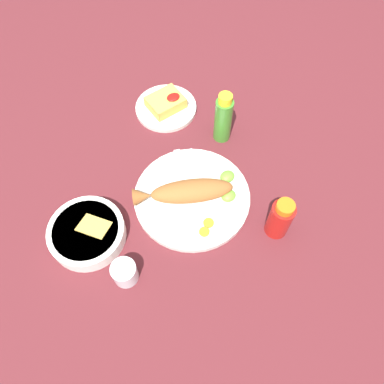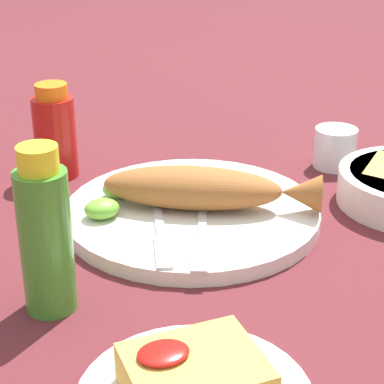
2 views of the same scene
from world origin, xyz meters
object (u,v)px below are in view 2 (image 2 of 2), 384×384
(fork_near, at_px, (200,236))
(hot_sauce_bottle_red, at_px, (55,133))
(main_plate, at_px, (192,213))
(salt_cup, at_px, (335,150))
(hot_sauce_bottle_green, at_px, (45,235))
(fork_far, at_px, (161,233))
(fried_fish, at_px, (205,188))

(fork_near, distance_m, hot_sauce_bottle_red, 0.30)
(main_plate, bearing_deg, salt_cup, -162.04)
(hot_sauce_bottle_red, xyz_separation_m, hot_sauce_bottle_green, (0.08, 0.33, 0.02))
(hot_sauce_bottle_red, bearing_deg, fork_far, 104.19)
(salt_cup, bearing_deg, fried_fish, 20.41)
(fried_fish, distance_m, salt_cup, 0.26)
(main_plate, relative_size, hot_sauce_bottle_green, 1.85)
(main_plate, distance_m, salt_cup, 0.27)
(hot_sauce_bottle_red, relative_size, salt_cup, 2.18)
(fork_near, height_order, hot_sauce_bottle_green, hot_sauce_bottle_green)
(fork_near, relative_size, hot_sauce_bottle_green, 1.03)
(fork_far, relative_size, salt_cup, 2.94)
(hot_sauce_bottle_red, distance_m, hot_sauce_bottle_green, 0.34)
(hot_sauce_bottle_green, bearing_deg, main_plate, -147.84)
(fork_far, distance_m, hot_sauce_bottle_green, 0.17)
(main_plate, bearing_deg, fork_near, 74.28)
(hot_sauce_bottle_red, distance_m, salt_cup, 0.41)
(main_plate, distance_m, hot_sauce_bottle_green, 0.25)
(fried_fish, bearing_deg, main_plate, 0.00)
(fried_fish, relative_size, salt_cup, 4.25)
(fork_far, bearing_deg, hot_sauce_bottle_red, -149.74)
(fork_near, bearing_deg, fork_far, -97.66)
(hot_sauce_bottle_green, bearing_deg, fork_far, -153.08)
(main_plate, relative_size, fried_fish, 1.21)
(hot_sauce_bottle_red, height_order, salt_cup, hot_sauce_bottle_red)
(fork_far, bearing_deg, salt_cup, 129.58)
(fork_near, bearing_deg, main_plate, -173.08)
(fork_near, height_order, fork_far, same)
(fried_fish, height_order, hot_sauce_bottle_red, hot_sauce_bottle_red)
(fork_near, distance_m, hot_sauce_bottle_green, 0.20)
(fork_near, distance_m, fork_far, 0.05)
(fried_fish, xyz_separation_m, fork_near, (0.04, 0.07, -0.02))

